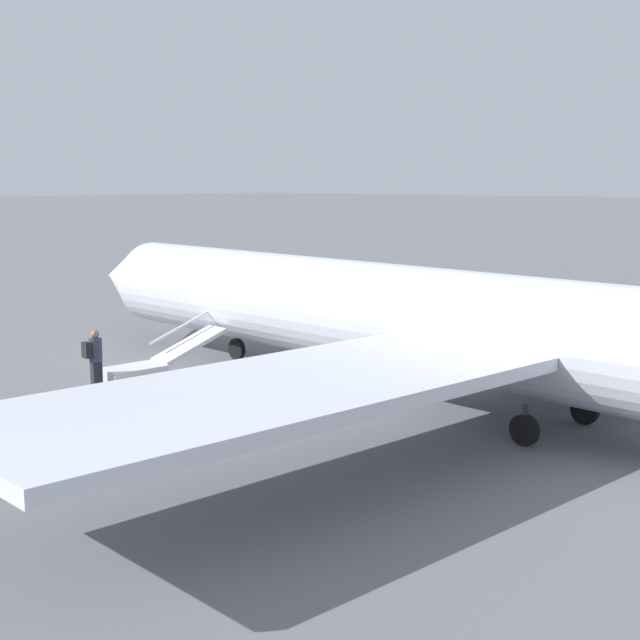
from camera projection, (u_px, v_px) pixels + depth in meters
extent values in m
plane|color=slate|center=(459.00, 412.00, 22.73)|extent=(600.00, 600.00, 0.00)
cylinder|color=silver|center=(461.00, 327.00, 22.39)|extent=(28.35, 5.87, 2.84)
cone|color=silver|center=(130.00, 278.00, 33.65)|extent=(3.41, 3.10, 2.78)
cube|color=silver|center=(275.00, 391.00, 16.43)|extent=(5.80, 12.27, 0.28)
cylinder|color=black|center=(237.00, 349.00, 29.26)|extent=(0.72, 0.25, 0.70)
cylinder|color=#2D2D33|center=(237.00, 335.00, 29.19)|extent=(0.13, 0.13, 0.22)
cylinder|color=black|center=(524.00, 430.00, 19.78)|extent=(0.72, 0.25, 0.70)
cylinder|color=#2D2D33|center=(525.00, 410.00, 19.71)|extent=(0.13, 0.13, 0.22)
cylinder|color=black|center=(585.00, 410.00, 21.51)|extent=(0.72, 0.25, 0.70)
cylinder|color=#2D2D33|center=(586.00, 391.00, 21.44)|extent=(0.13, 0.13, 0.22)
cube|color=silver|center=(133.00, 375.00, 25.81)|extent=(1.29, 1.91, 0.50)
cube|color=silver|center=(189.00, 345.00, 27.07)|extent=(1.14, 2.32, 0.89)
cube|color=silver|center=(180.00, 327.00, 27.31)|extent=(0.30, 2.21, 0.83)
cube|color=#23232D|center=(97.00, 376.00, 24.87)|extent=(0.23, 0.30, 0.85)
cylinder|color=#33384C|center=(96.00, 350.00, 24.75)|extent=(0.36, 0.36, 0.65)
sphere|color=#936B4C|center=(95.00, 334.00, 24.68)|extent=(0.24, 0.24, 0.24)
cube|color=black|center=(87.00, 350.00, 24.56)|extent=(0.30, 0.21, 0.44)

